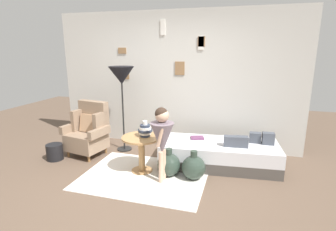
{
  "coord_description": "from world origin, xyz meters",
  "views": [
    {
      "loc": [
        1.31,
        -3.03,
        1.9
      ],
      "look_at": [
        0.15,
        0.95,
        0.85
      ],
      "focal_mm": 28.33,
      "sensor_mm": 36.0,
      "label": 1
    }
  ],
  "objects_px": {
    "side_table": "(141,147)",
    "daybed": "(219,154)",
    "floor_lamp": "(122,78)",
    "demijohn_near": "(169,164)",
    "magazine_basket": "(55,152)",
    "vase_striped": "(145,130)",
    "demijohn_far": "(194,167)",
    "armchair": "(89,131)",
    "book_on_daybed": "(197,138)",
    "person_child": "(162,135)"
  },
  "relations": [
    {
      "from": "vase_striped",
      "to": "demijohn_far",
      "type": "xyz_separation_m",
      "value": [
        0.78,
        -0.06,
        -0.49
      ]
    },
    {
      "from": "daybed",
      "to": "floor_lamp",
      "type": "bearing_deg",
      "value": 172.98
    },
    {
      "from": "floor_lamp",
      "to": "person_child",
      "type": "xyz_separation_m",
      "value": [
        1.08,
        -1.01,
        -0.67
      ]
    },
    {
      "from": "armchair",
      "to": "demijohn_near",
      "type": "bearing_deg",
      "value": -14.69
    },
    {
      "from": "magazine_basket",
      "to": "daybed",
      "type": "bearing_deg",
      "value": 11.3
    },
    {
      "from": "armchair",
      "to": "floor_lamp",
      "type": "distance_m",
      "value": 1.14
    },
    {
      "from": "vase_striped",
      "to": "person_child",
      "type": "distance_m",
      "value": 0.45
    },
    {
      "from": "demijohn_near",
      "to": "demijohn_far",
      "type": "xyz_separation_m",
      "value": [
        0.38,
        0.0,
        0.0
      ]
    },
    {
      "from": "vase_striped",
      "to": "person_child",
      "type": "bearing_deg",
      "value": -36.19
    },
    {
      "from": "daybed",
      "to": "demijohn_near",
      "type": "relative_size",
      "value": 4.48
    },
    {
      "from": "daybed",
      "to": "side_table",
      "type": "xyz_separation_m",
      "value": [
        -1.14,
        -0.56,
        0.22
      ]
    },
    {
      "from": "demijohn_near",
      "to": "side_table",
      "type": "bearing_deg",
      "value": 177.23
    },
    {
      "from": "armchair",
      "to": "magazine_basket",
      "type": "height_order",
      "value": "armchair"
    },
    {
      "from": "magazine_basket",
      "to": "demijohn_far",
      "type": "bearing_deg",
      "value": -0.53
    },
    {
      "from": "book_on_daybed",
      "to": "demijohn_far",
      "type": "xyz_separation_m",
      "value": [
        0.07,
        -0.68,
        -0.23
      ]
    },
    {
      "from": "armchair",
      "to": "daybed",
      "type": "bearing_deg",
      "value": 3.68
    },
    {
      "from": "floor_lamp",
      "to": "person_child",
      "type": "relative_size",
      "value": 1.43
    },
    {
      "from": "armchair",
      "to": "floor_lamp",
      "type": "relative_size",
      "value": 0.61
    },
    {
      "from": "daybed",
      "to": "vase_striped",
      "type": "relative_size",
      "value": 7.94
    },
    {
      "from": "daybed",
      "to": "demijohn_far",
      "type": "distance_m",
      "value": 0.66
    },
    {
      "from": "book_on_daybed",
      "to": "demijohn_far",
      "type": "height_order",
      "value": "demijohn_far"
    },
    {
      "from": "vase_striped",
      "to": "book_on_daybed",
      "type": "height_order",
      "value": "vase_striped"
    },
    {
      "from": "armchair",
      "to": "person_child",
      "type": "relative_size",
      "value": 0.87
    },
    {
      "from": "armchair",
      "to": "demijohn_near",
      "type": "relative_size",
      "value": 2.21
    },
    {
      "from": "daybed",
      "to": "magazine_basket",
      "type": "relative_size",
      "value": 7.03
    },
    {
      "from": "floor_lamp",
      "to": "demijohn_near",
      "type": "distance_m",
      "value": 1.84
    },
    {
      "from": "armchair",
      "to": "vase_striped",
      "type": "relative_size",
      "value": 3.91
    },
    {
      "from": "side_table",
      "to": "demijohn_far",
      "type": "xyz_separation_m",
      "value": [
        0.83,
        -0.02,
        -0.23
      ]
    },
    {
      "from": "floor_lamp",
      "to": "magazine_basket",
      "type": "relative_size",
      "value": 5.68
    },
    {
      "from": "armchair",
      "to": "daybed",
      "type": "height_order",
      "value": "armchair"
    },
    {
      "from": "floor_lamp",
      "to": "book_on_daybed",
      "type": "distance_m",
      "value": 1.74
    },
    {
      "from": "side_table",
      "to": "daybed",
      "type": "bearing_deg",
      "value": 26.09
    },
    {
      "from": "daybed",
      "to": "demijohn_near",
      "type": "bearing_deg",
      "value": -140.0
    },
    {
      "from": "vase_striped",
      "to": "daybed",
      "type": "bearing_deg",
      "value": 25.41
    },
    {
      "from": "demijohn_far",
      "to": "book_on_daybed",
      "type": "bearing_deg",
      "value": 96.14
    },
    {
      "from": "side_table",
      "to": "demijohn_far",
      "type": "distance_m",
      "value": 0.87
    },
    {
      "from": "person_child",
      "to": "armchair",
      "type": "bearing_deg",
      "value": 158.52
    },
    {
      "from": "person_child",
      "to": "demijohn_near",
      "type": "distance_m",
      "value": 0.57
    },
    {
      "from": "floor_lamp",
      "to": "demijohn_near",
      "type": "height_order",
      "value": "floor_lamp"
    },
    {
      "from": "demijohn_near",
      "to": "vase_striped",
      "type": "bearing_deg",
      "value": 171.13
    },
    {
      "from": "floor_lamp",
      "to": "demijohn_near",
      "type": "xyz_separation_m",
      "value": [
        1.13,
        -0.81,
        -1.2
      ]
    },
    {
      "from": "daybed",
      "to": "vase_striped",
      "type": "height_order",
      "value": "vase_striped"
    },
    {
      "from": "armchair",
      "to": "demijohn_far",
      "type": "distance_m",
      "value": 2.09
    },
    {
      "from": "armchair",
      "to": "book_on_daybed",
      "type": "relative_size",
      "value": 4.41
    },
    {
      "from": "armchair",
      "to": "magazine_basket",
      "type": "distance_m",
      "value": 0.67
    },
    {
      "from": "vase_striped",
      "to": "book_on_daybed",
      "type": "relative_size",
      "value": 1.13
    },
    {
      "from": "daybed",
      "to": "demijohn_far",
      "type": "relative_size",
      "value": 4.42
    },
    {
      "from": "floor_lamp",
      "to": "book_on_daybed",
      "type": "height_order",
      "value": "floor_lamp"
    },
    {
      "from": "floor_lamp",
      "to": "magazine_basket",
      "type": "distance_m",
      "value": 1.76
    },
    {
      "from": "book_on_daybed",
      "to": "magazine_basket",
      "type": "relative_size",
      "value": 0.79
    }
  ]
}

